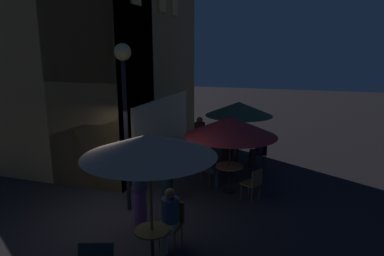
# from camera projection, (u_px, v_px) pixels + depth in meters

# --- Properties ---
(ground_plane) EXTENTS (60.00, 60.00, 0.00)m
(ground_plane) POSITION_uv_depth(u_px,v_px,m) (120.00, 225.00, 7.71)
(ground_plane) COLOR black
(cafe_building) EXTENTS (6.70, 6.14, 7.69)m
(cafe_building) POSITION_uv_depth(u_px,v_px,m) (98.00, 52.00, 11.31)
(cafe_building) COLOR #B1884D
(cafe_building) RESTS_ON ground
(street_lamp_near_corner) EXTENTS (0.39, 0.39, 4.05)m
(street_lamp_near_corner) POSITION_uv_depth(u_px,v_px,m) (124.00, 86.00, 7.77)
(street_lamp_near_corner) COLOR black
(street_lamp_near_corner) RESTS_ON ground
(cafe_table_0) EXTENTS (0.63, 0.63, 0.76)m
(cafe_table_0) POSITION_uv_depth(u_px,v_px,m) (152.00, 242.00, 6.09)
(cafe_table_0) COLOR black
(cafe_table_0) RESTS_ON ground
(cafe_table_1) EXTENTS (0.79, 0.79, 0.77)m
(cafe_table_1) POSITION_uv_depth(u_px,v_px,m) (229.00, 172.00, 9.43)
(cafe_table_1) COLOR black
(cafe_table_1) RESTS_ON ground
(cafe_table_2) EXTENTS (0.68, 0.68, 0.73)m
(cafe_table_2) POSITION_uv_depth(u_px,v_px,m) (238.00, 151.00, 11.59)
(cafe_table_2) COLOR black
(cafe_table_2) RESTS_ON ground
(patio_umbrella_0) EXTENTS (2.31, 2.31, 2.52)m
(patio_umbrella_0) POSITION_uv_depth(u_px,v_px,m) (149.00, 146.00, 5.68)
(patio_umbrella_0) COLOR black
(patio_umbrella_0) RESTS_ON ground
(patio_umbrella_1) EXTENTS (2.55, 2.55, 2.15)m
(patio_umbrella_1) POSITION_uv_depth(u_px,v_px,m) (230.00, 126.00, 9.14)
(patio_umbrella_1) COLOR black
(patio_umbrella_1) RESTS_ON ground
(patio_umbrella_2) EXTENTS (2.25, 2.25, 2.23)m
(patio_umbrella_2) POSITION_uv_depth(u_px,v_px,m) (239.00, 109.00, 11.26)
(patio_umbrella_2) COLOR black
(patio_umbrella_2) RESTS_ON ground
(cafe_chair_0) EXTENTS (0.46, 0.46, 0.90)m
(cafe_chair_0) POSITION_uv_depth(u_px,v_px,m) (172.00, 219.00, 6.85)
(cafe_chair_0) COLOR #563F16
(cafe_chair_0) RESTS_ON ground
(cafe_chair_1) EXTENTS (0.59, 0.59, 0.91)m
(cafe_chair_1) POSITION_uv_depth(u_px,v_px,m) (207.00, 166.00, 10.06)
(cafe_chair_1) COLOR brown
(cafe_chair_1) RESTS_ON ground
(cafe_chair_2) EXTENTS (0.57, 0.57, 0.87)m
(cafe_chair_2) POSITION_uv_depth(u_px,v_px,m) (254.00, 182.00, 8.87)
(cafe_chair_2) COLOR brown
(cafe_chair_2) RESTS_ON ground
(cafe_chair_3) EXTENTS (0.60, 0.60, 0.91)m
(cafe_chair_3) POSITION_uv_depth(u_px,v_px,m) (223.00, 144.00, 12.33)
(cafe_chair_3) COLOR #4D421A
(cafe_chair_3) RESTS_ON ground
(cafe_chair_4) EXTENTS (0.46, 0.46, 0.96)m
(cafe_chair_4) POSITION_uv_depth(u_px,v_px,m) (229.00, 156.00, 10.89)
(cafe_chair_4) COLOR black
(cafe_chair_4) RESTS_ON ground
(cafe_chair_5) EXTENTS (0.52, 0.52, 0.90)m
(cafe_chair_5) POSITION_uv_depth(u_px,v_px,m) (262.00, 151.00, 11.58)
(cafe_chair_5) COLOR black
(cafe_chair_5) RESTS_ON ground
(patron_seated_0) EXTENTS (0.55, 0.39, 1.25)m
(patron_seated_0) POSITION_uv_depth(u_px,v_px,m) (169.00, 215.00, 6.68)
(patron_seated_0) COLOR #73715A
(patron_seated_0) RESTS_ON ground
(patron_seated_1) EXTENTS (0.47, 0.53, 1.28)m
(patron_seated_1) POSITION_uv_depth(u_px,v_px,m) (211.00, 161.00, 9.91)
(patron_seated_1) COLOR #253542
(patron_seated_1) RESTS_ON ground
(patron_seated_2) EXTENTS (0.49, 0.50, 1.25)m
(patron_seated_2) POSITION_uv_depth(u_px,v_px,m) (225.00, 141.00, 12.17)
(patron_seated_2) COLOR black
(patron_seated_2) RESTS_ON ground
(patron_seated_3) EXTENTS (0.42, 0.52, 1.21)m
(patron_seated_3) POSITION_uv_depth(u_px,v_px,m) (258.00, 146.00, 11.55)
(patron_seated_3) COLOR #4C2026
(patron_seated_3) RESTS_ON ground
(patron_standing_4) EXTENTS (0.34, 0.34, 1.65)m
(patron_standing_4) POSITION_uv_depth(u_px,v_px,m) (140.00, 192.00, 7.47)
(patron_standing_4) COLOR #63366A
(patron_standing_4) RESTS_ON ground
(patron_standing_5) EXTENTS (0.34, 0.34, 1.73)m
(patron_standing_5) POSITION_uv_depth(u_px,v_px,m) (167.00, 170.00, 8.76)
(patron_standing_5) COLOR black
(patron_standing_5) RESTS_ON ground
(patron_standing_6) EXTENTS (0.37, 0.37, 1.71)m
(patron_standing_6) POSITION_uv_depth(u_px,v_px,m) (200.00, 141.00, 11.57)
(patron_standing_6) COLOR #461B28
(patron_standing_6) RESTS_ON ground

